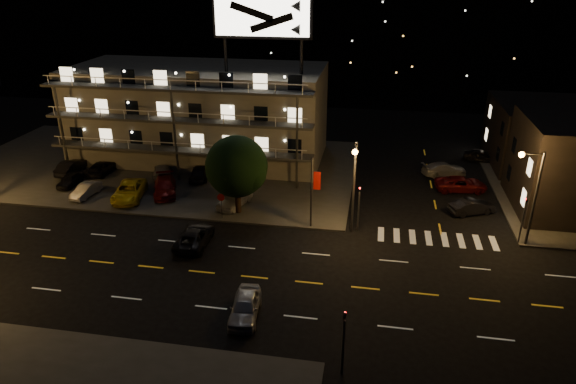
% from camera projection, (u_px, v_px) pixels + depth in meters
% --- Properties ---
extents(ground, '(140.00, 140.00, 0.00)m').
position_uv_depth(ground, '(228.00, 275.00, 37.56)').
color(ground, black).
rests_on(ground, ground).
extents(curb_nw, '(44.00, 24.00, 0.15)m').
position_uv_depth(curb_nw, '(157.00, 166.00, 57.75)').
color(curb_nw, '#353533').
rests_on(curb_nw, ground).
extents(curb_ne, '(16.00, 24.00, 0.15)m').
position_uv_depth(curb_ne, '(576.00, 193.00, 50.79)').
color(curb_ne, '#353533').
rests_on(curb_ne, ground).
extents(motel, '(28.00, 13.80, 18.10)m').
position_uv_depth(motel, '(200.00, 113.00, 58.47)').
color(motel, gray).
rests_on(motel, ground).
extents(side_bldg_back, '(14.06, 12.00, 7.00)m').
position_uv_depth(side_bldg_back, '(559.00, 136.00, 56.60)').
color(side_bldg_back, black).
rests_on(side_bldg_back, ground).
extents(hill_backdrop, '(120.00, 25.00, 24.00)m').
position_uv_depth(hill_backdrop, '(297.00, 19.00, 95.76)').
color(hill_backdrop, black).
rests_on(hill_backdrop, ground).
extents(streetlight_nc, '(0.44, 1.92, 8.00)m').
position_uv_depth(streetlight_nc, '(354.00, 179.00, 41.35)').
color(streetlight_nc, '#2D2D30').
rests_on(streetlight_nc, ground).
extents(streetlight_ne, '(1.92, 0.44, 8.00)m').
position_uv_depth(streetlight_ne, '(532.00, 189.00, 39.52)').
color(streetlight_ne, '#2D2D30').
rests_on(streetlight_ne, ground).
extents(signal_nw, '(0.20, 0.27, 4.60)m').
position_uv_depth(signal_nw, '(359.00, 203.00, 42.74)').
color(signal_nw, '#2D2D30').
rests_on(signal_nw, ground).
extents(signal_sw, '(0.20, 0.27, 4.60)m').
position_uv_depth(signal_sw, '(344.00, 336.00, 27.44)').
color(signal_sw, '#2D2D30').
rests_on(signal_sw, ground).
extents(signal_ne, '(0.27, 0.20, 4.60)m').
position_uv_depth(signal_ne, '(524.00, 215.00, 40.69)').
color(signal_ne, '#2D2D30').
rests_on(signal_ne, ground).
extents(banner_north, '(0.83, 0.16, 6.40)m').
position_uv_depth(banner_north, '(312.00, 191.00, 42.93)').
color(banner_north, '#2D2D30').
rests_on(banner_north, ground).
extents(stop_sign, '(0.91, 0.11, 2.61)m').
position_uv_depth(stop_sign, '(221.00, 202.00, 45.06)').
color(stop_sign, '#2D2D30').
rests_on(stop_sign, ground).
extents(tree, '(5.72, 5.50, 7.20)m').
position_uv_depth(tree, '(236.00, 168.00, 45.05)').
color(tree, black).
rests_on(tree, curb_nw).
extents(lot_car_0, '(1.59, 3.72, 1.25)m').
position_uv_depth(lot_car_0, '(70.00, 180.00, 52.19)').
color(lot_car_0, black).
rests_on(lot_car_0, curb_nw).
extents(lot_car_1, '(1.71, 3.83, 1.22)m').
position_uv_depth(lot_car_1, '(86.00, 190.00, 49.75)').
color(lot_car_1, '#9C9CA2').
rests_on(lot_car_1, curb_nw).
extents(lot_car_2, '(3.54, 5.83, 1.51)m').
position_uv_depth(lot_car_2, '(129.00, 191.00, 49.20)').
color(lot_car_2, yellow).
rests_on(lot_car_2, curb_nw).
extents(lot_car_3, '(3.77, 5.48, 1.47)m').
position_uv_depth(lot_car_3, '(165.00, 187.00, 50.22)').
color(lot_car_3, '#600D0E').
rests_on(lot_car_3, curb_nw).
extents(lot_car_4, '(2.96, 4.77, 1.51)m').
position_uv_depth(lot_car_4, '(235.00, 198.00, 47.71)').
color(lot_car_4, '#9C9CA2').
rests_on(lot_car_4, curb_nw).
extents(lot_car_5, '(1.66, 4.47, 1.46)m').
position_uv_depth(lot_car_5, '(71.00, 167.00, 55.19)').
color(lot_car_5, black).
rests_on(lot_car_5, curb_nw).
extents(lot_car_6, '(2.08, 4.49, 1.24)m').
position_uv_depth(lot_car_6, '(102.00, 167.00, 55.36)').
color(lot_car_6, black).
rests_on(lot_car_6, curb_nw).
extents(lot_car_7, '(3.08, 4.69, 1.26)m').
position_uv_depth(lot_car_7, '(162.00, 170.00, 54.47)').
color(lot_car_7, '#9C9CA2').
rests_on(lot_car_7, curb_nw).
extents(lot_car_8, '(2.30, 4.67, 1.53)m').
position_uv_depth(lot_car_8, '(201.00, 172.00, 53.78)').
color(lot_car_8, black).
rests_on(lot_car_8, curb_nw).
extents(lot_car_9, '(2.68, 4.67, 1.45)m').
position_uv_depth(lot_car_9, '(240.00, 174.00, 53.20)').
color(lot_car_9, '#600D0E').
rests_on(lot_car_9, curb_nw).
extents(side_car_0, '(4.39, 3.06, 1.37)m').
position_uv_depth(side_car_0, '(472.00, 207.00, 46.52)').
color(side_car_0, black).
rests_on(side_car_0, ground).
extents(side_car_1, '(5.34, 2.97, 1.41)m').
position_uv_depth(side_car_1, '(461.00, 184.00, 51.30)').
color(side_car_1, '#600D0E').
rests_on(side_car_1, ground).
extents(side_car_2, '(5.14, 3.39, 1.38)m').
position_uv_depth(side_car_2, '(444.00, 169.00, 55.08)').
color(side_car_2, '#9C9CA2').
rests_on(side_car_2, ground).
extents(side_car_3, '(4.13, 2.33, 1.33)m').
position_uv_depth(side_car_3, '(481.00, 156.00, 59.00)').
color(side_car_3, black).
rests_on(side_car_3, ground).
extents(road_car_east, '(2.15, 4.50, 1.49)m').
position_uv_depth(road_car_east, '(245.00, 306.00, 32.85)').
color(road_car_east, '#9C9CA2').
rests_on(road_car_east, ground).
extents(road_car_west, '(2.41, 5.06, 1.39)m').
position_uv_depth(road_car_west, '(194.00, 237.00, 41.37)').
color(road_car_west, black).
rests_on(road_car_west, ground).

